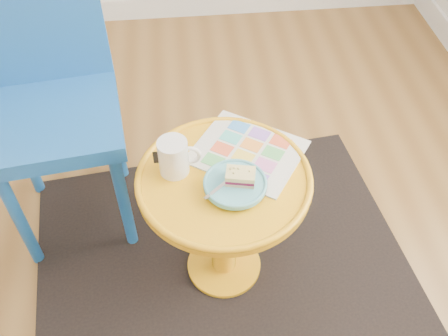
{
  "coord_description": "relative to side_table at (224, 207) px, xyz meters",
  "views": [
    {
      "loc": [
        0.54,
        -0.67,
        1.55
      ],
      "look_at": [
        0.64,
        0.28,
        0.52
      ],
      "focal_mm": 40.0,
      "sensor_mm": 36.0,
      "label": 1
    }
  ],
  "objects": [
    {
      "name": "side_table",
      "position": [
        0.0,
        0.0,
        0.0
      ],
      "size": [
        0.51,
        0.51,
        0.48
      ],
      "color": "orange",
      "rests_on": "ground"
    },
    {
      "name": "newspaper",
      "position": [
        0.08,
        0.09,
        0.14
      ],
      "size": [
        0.4,
        0.39,
        0.01
      ],
      "primitive_type": "cube",
      "rotation": [
        0.0,
        0.0,
        -0.6
      ],
      "color": "silver",
      "rests_on": "side_table"
    },
    {
      "name": "plate",
      "position": [
        0.03,
        -0.04,
        0.15
      ],
      "size": [
        0.18,
        0.18,
        0.02
      ],
      "color": "#59AEBC",
      "rests_on": "newspaper"
    },
    {
      "name": "fork",
      "position": [
        -0.0,
        -0.05,
        0.16
      ],
      "size": [
        0.12,
        0.1,
        0.0
      ],
      "rotation": [
        0.0,
        0.0,
        -0.87
      ],
      "color": "silver",
      "rests_on": "plate"
    },
    {
      "name": "mug",
      "position": [
        -0.14,
        0.04,
        0.2
      ],
      "size": [
        0.12,
        0.09,
        0.11
      ],
      "rotation": [
        0.0,
        0.0,
        -0.06
      ],
      "color": "white",
      "rests_on": "side_table"
    },
    {
      "name": "cake_slice",
      "position": [
        0.04,
        -0.04,
        0.18
      ],
      "size": [
        0.09,
        0.07,
        0.04
      ],
      "rotation": [
        0.0,
        0.0,
        -0.21
      ],
      "color": "#D3BC8C",
      "rests_on": "plate"
    },
    {
      "name": "rug",
      "position": [
        0.0,
        0.0,
        -0.34
      ],
      "size": [
        1.42,
        1.24,
        0.01
      ],
      "primitive_type": "cube",
      "rotation": [
        0.0,
        0.0,
        0.11
      ],
      "color": "black",
      "rests_on": "ground"
    },
    {
      "name": "chair",
      "position": [
        -0.53,
        0.37,
        0.21
      ],
      "size": [
        0.48,
        0.48,
        0.96
      ],
      "rotation": [
        0.0,
        0.0,
        0.13
      ],
      "color": "#1957A7",
      "rests_on": "ground"
    }
  ]
}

